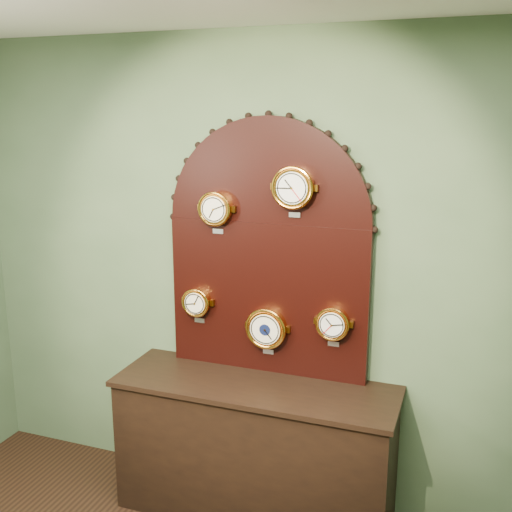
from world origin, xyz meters
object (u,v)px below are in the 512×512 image
at_px(shop_counter, 255,451).
at_px(tide_clock, 333,323).
at_px(arabic_clock, 293,188).
at_px(roman_clock, 216,209).
at_px(barometer, 267,328).
at_px(display_board, 268,241).
at_px(hygrometer, 197,302).

height_order(shop_counter, tide_clock, tide_clock).
relative_size(arabic_clock, tide_clock, 1.18).
relative_size(roman_clock, barometer, 0.85).
relative_size(display_board, hygrometer, 6.65).
xyz_separation_m(display_board, tide_clock, (0.41, -0.07, -0.43)).
relative_size(shop_counter, tide_clock, 6.51).
xyz_separation_m(display_board, barometer, (0.02, -0.07, -0.51)).
distance_m(display_board, arabic_clock, 0.37).
distance_m(roman_clock, arabic_clock, 0.49).
xyz_separation_m(arabic_clock, barometer, (-0.15, -0.00, -0.83)).
relative_size(hygrometer, tide_clock, 0.94).
bearing_deg(barometer, roman_clock, 179.77).
distance_m(display_board, roman_clock, 0.35).
height_order(hygrometer, barometer, hygrometer).
height_order(barometer, tide_clock, tide_clock).
bearing_deg(shop_counter, display_board, 90.00).
bearing_deg(hygrometer, display_board, 8.66).
bearing_deg(shop_counter, hygrometer, 160.16).
distance_m(shop_counter, barometer, 0.73).
bearing_deg(barometer, hygrometer, 179.75).
relative_size(display_board, roman_clock, 6.03).
distance_m(shop_counter, hygrometer, 0.94).
xyz_separation_m(shop_counter, roman_clock, (-0.30, 0.15, 1.41)).
height_order(display_board, arabic_clock, display_board).
distance_m(arabic_clock, barometer, 0.84).
bearing_deg(shop_counter, roman_clock, 152.55).
relative_size(shop_counter, display_board, 1.05).
height_order(shop_counter, roman_clock, roman_clock).
distance_m(barometer, tide_clock, 0.40).
height_order(shop_counter, barometer, barometer).
relative_size(display_board, barometer, 5.14).
distance_m(display_board, hygrometer, 0.59).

